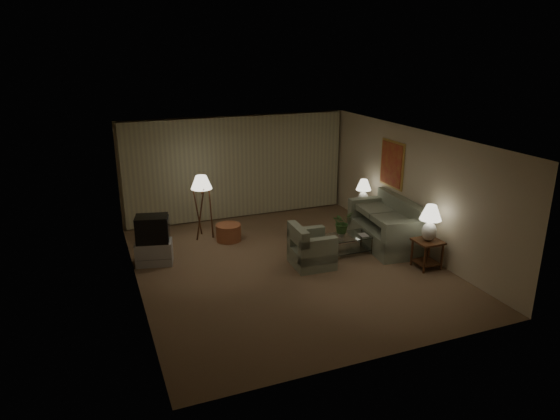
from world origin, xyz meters
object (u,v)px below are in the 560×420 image
object	(u,v)px
side_table_near	(427,249)
vase	(342,234)
tv_cabinet	(154,253)
side_table_far	(362,212)
ottoman	(229,232)
crt_tv	(152,229)
floor_lamp	(202,206)
armchair	(312,250)
table_lamp_near	(430,220)
coffee_table	(347,242)
sofa	(385,227)
table_lamp_far	(363,190)

from	to	relation	value
side_table_near	vase	xyz separation A→B (m)	(-1.32, 1.25, 0.08)
side_table_near	tv_cabinet	bearing A→B (deg)	156.49
side_table_far	tv_cabinet	size ratio (longest dim) A/B	0.72
ottoman	tv_cabinet	bearing A→B (deg)	-158.70
crt_tv	floor_lamp	xyz separation A→B (m)	(1.32, 1.12, 0.02)
armchair	vase	size ratio (longest dim) A/B	6.43
side_table_near	crt_tv	distance (m)	5.68
armchair	side_table_far	bearing A→B (deg)	-50.14
floor_lamp	side_table_near	bearing A→B (deg)	-41.04
armchair	tv_cabinet	distance (m)	3.31
table_lamp_near	ottoman	distance (m)	4.58
coffee_table	tv_cabinet	bearing A→B (deg)	165.91
sofa	armchair	bearing A→B (deg)	-73.41
side_table_near	vase	world-z (taller)	side_table_near
sofa	vase	bearing A→B (deg)	-79.34
armchair	side_table_far	distance (m)	2.71
side_table_far	vase	bearing A→B (deg)	-134.31
table_lamp_far	coffee_table	world-z (taller)	table_lamp_far
tv_cabinet	crt_tv	world-z (taller)	crt_tv
sofa	ottoman	bearing A→B (deg)	-110.89
sofa	side_table_far	xyz separation A→B (m)	(0.15, 1.25, -0.05)
side_table_near	floor_lamp	world-z (taller)	floor_lamp
crt_tv	vase	distance (m)	4.02
tv_cabinet	ottoman	world-z (taller)	tv_cabinet
tv_cabinet	side_table_near	bearing A→B (deg)	-10.48
tv_cabinet	crt_tv	xyz separation A→B (m)	(0.00, 0.00, 0.53)
coffee_table	ottoman	distance (m)	2.80
sofa	vase	world-z (taller)	sofa
side_table_near	floor_lamp	distance (m)	5.16
armchair	tv_cabinet	bearing A→B (deg)	69.66
coffee_table	armchair	bearing A→B (deg)	-164.01
sofa	armchair	xyz separation A→B (m)	(-2.01, -0.38, -0.08)
vase	floor_lamp	bearing A→B (deg)	140.30
sofa	side_table_far	bearing A→B (deg)	178.93
armchair	ottoman	bearing A→B (deg)	34.08
tv_cabinet	floor_lamp	distance (m)	1.81
table_lamp_near	vase	xyz separation A→B (m)	(-1.32, 1.25, -0.56)
coffee_table	ottoman	size ratio (longest dim) A/B	1.92
table_lamp_near	coffee_table	bearing A→B (deg)	133.05
sofa	side_table_near	world-z (taller)	sofa
side_table_far	vase	world-z (taller)	side_table_far
table_lamp_far	ottoman	distance (m)	3.49
sofa	floor_lamp	distance (m)	4.26
side_table_near	vase	bearing A→B (deg)	136.51
sofa	floor_lamp	size ratio (longest dim) A/B	1.43
armchair	coffee_table	bearing A→B (deg)	-71.27
side_table_near	crt_tv	bearing A→B (deg)	156.49
sofa	ottoman	world-z (taller)	sofa
tv_cabinet	ottoman	bearing A→B (deg)	34.33
side_table_near	coffee_table	size ratio (longest dim) A/B	0.53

